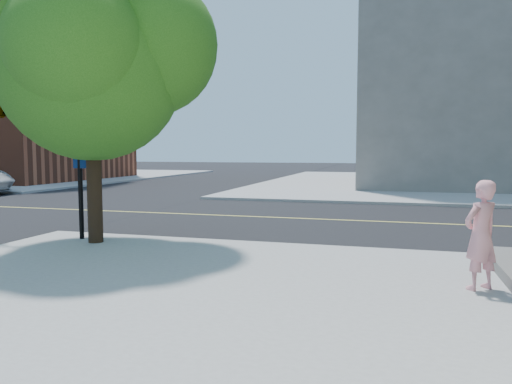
% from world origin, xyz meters
% --- Properties ---
extents(ground, '(140.00, 140.00, 0.00)m').
position_xyz_m(ground, '(0.00, 0.00, 0.00)').
color(ground, black).
rests_on(ground, ground).
extents(road_ew, '(140.00, 9.00, 0.01)m').
position_xyz_m(road_ew, '(0.00, 4.50, 0.01)').
color(road_ew, black).
rests_on(road_ew, ground).
extents(sidewalk_nw, '(26.00, 25.00, 0.12)m').
position_xyz_m(sidewalk_nw, '(-23.00, 21.50, 0.06)').
color(sidewalk_nw, '#9C9C9C').
rests_on(sidewalk_nw, ground).
extents(man_on_phone, '(0.67, 0.65, 1.54)m').
position_xyz_m(man_on_phone, '(8.00, -2.62, 0.89)').
color(man_on_phone, pink).
rests_on(man_on_phone, sidewalk_se).
extents(street_tree, '(4.75, 4.31, 6.30)m').
position_xyz_m(street_tree, '(0.85, -1.01, 4.19)').
color(street_tree, black).
rests_on(street_tree, sidewalk_se).
extents(signal_pole, '(3.18, 0.36, 3.58)m').
position_xyz_m(signal_pole, '(-1.54, -0.74, 3.04)').
color(signal_pole, black).
rests_on(signal_pole, sidewalk_se).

